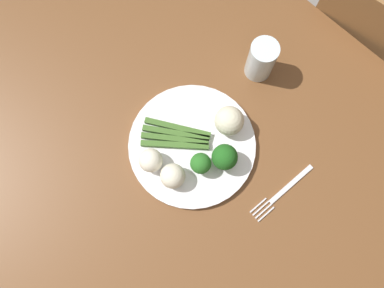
{
  "coord_description": "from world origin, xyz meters",
  "views": [
    {
      "loc": [
        -0.17,
        0.09,
        1.56
      ],
      "look_at": [
        -0.03,
        -0.05,
        0.77
      ],
      "focal_mm": 36.3,
      "sensor_mm": 36.0,
      "label": 1
    }
  ],
  "objects_px": {
    "plate": "(192,145)",
    "cauliflower_back": "(229,121)",
    "cauliflower_near_fork": "(173,176)",
    "broccoli_right": "(201,163)",
    "fork": "(282,192)",
    "dining_table": "(166,162)",
    "cauliflower_back_right": "(150,159)",
    "chair": "(364,63)",
    "asparagus_bundle": "(176,136)",
    "broccoli_near_center": "(225,157)",
    "water_glass": "(261,60)"
  },
  "relations": [
    {
      "from": "plate",
      "to": "cauliflower_back",
      "type": "bearing_deg",
      "value": -106.76
    },
    {
      "from": "dining_table",
      "to": "plate",
      "type": "xyz_separation_m",
      "value": [
        -0.03,
        -0.05,
        0.11
      ]
    },
    {
      "from": "plate",
      "to": "cauliflower_back_right",
      "type": "relative_size",
      "value": 5.51
    },
    {
      "from": "broccoli_near_center",
      "to": "fork",
      "type": "xyz_separation_m",
      "value": [
        -0.13,
        -0.04,
        -0.05
      ]
    },
    {
      "from": "fork",
      "to": "chair",
      "type": "bearing_deg",
      "value": -168.19
    },
    {
      "from": "broccoli_right",
      "to": "water_glass",
      "type": "height_order",
      "value": "water_glass"
    },
    {
      "from": "dining_table",
      "to": "fork",
      "type": "bearing_deg",
      "value": -154.39
    },
    {
      "from": "chair",
      "to": "broccoli_right",
      "type": "xyz_separation_m",
      "value": [
        0.11,
        0.61,
        0.3
      ]
    },
    {
      "from": "chair",
      "to": "water_glass",
      "type": "distance_m",
      "value": 0.49
    },
    {
      "from": "water_glass",
      "to": "plate",
      "type": "bearing_deg",
      "value": 94.19
    },
    {
      "from": "cauliflower_back",
      "to": "cauliflower_near_fork",
      "type": "bearing_deg",
      "value": 88.74
    },
    {
      "from": "dining_table",
      "to": "asparagus_bundle",
      "type": "relative_size",
      "value": 9.03
    },
    {
      "from": "cauliflower_near_fork",
      "to": "cauliflower_back",
      "type": "bearing_deg",
      "value": -91.26
    },
    {
      "from": "chair",
      "to": "broccoli_near_center",
      "type": "distance_m",
      "value": 0.65
    },
    {
      "from": "fork",
      "to": "broccoli_right",
      "type": "bearing_deg",
      "value": -57.12
    },
    {
      "from": "cauliflower_near_fork",
      "to": "broccoli_right",
      "type": "bearing_deg",
      "value": -112.2
    },
    {
      "from": "broccoli_right",
      "to": "water_glass",
      "type": "xyz_separation_m",
      "value": [
        0.06,
        -0.25,
        0.01
      ]
    },
    {
      "from": "cauliflower_near_fork",
      "to": "dining_table",
      "type": "bearing_deg",
      "value": -23.44
    },
    {
      "from": "asparagus_bundle",
      "to": "chair",
      "type": "bearing_deg",
      "value": -143.25
    },
    {
      "from": "dining_table",
      "to": "broccoli_right",
      "type": "distance_m",
      "value": 0.17
    },
    {
      "from": "cauliflower_back_right",
      "to": "fork",
      "type": "relative_size",
      "value": 0.3
    },
    {
      "from": "asparagus_bundle",
      "to": "cauliflower_near_fork",
      "type": "bearing_deg",
      "value": 95.07
    },
    {
      "from": "broccoli_right",
      "to": "cauliflower_back",
      "type": "xyz_separation_m",
      "value": [
        0.02,
        -0.11,
        0.0
      ]
    },
    {
      "from": "broccoli_right",
      "to": "water_glass",
      "type": "distance_m",
      "value": 0.26
    },
    {
      "from": "plate",
      "to": "broccoli_near_center",
      "type": "relative_size",
      "value": 4.17
    },
    {
      "from": "cauliflower_back_right",
      "to": "cauliflower_back",
      "type": "height_order",
      "value": "cauliflower_back"
    },
    {
      "from": "asparagus_bundle",
      "to": "broccoli_near_center",
      "type": "distance_m",
      "value": 0.12
    },
    {
      "from": "chair",
      "to": "cauliflower_back",
      "type": "xyz_separation_m",
      "value": [
        0.12,
        0.5,
        0.3
      ]
    },
    {
      "from": "asparagus_bundle",
      "to": "fork",
      "type": "relative_size",
      "value": 0.87
    },
    {
      "from": "plate",
      "to": "cauliflower_back",
      "type": "xyz_separation_m",
      "value": [
        -0.03,
        -0.08,
        0.04
      ]
    },
    {
      "from": "cauliflower_near_fork",
      "to": "fork",
      "type": "distance_m",
      "value": 0.23
    },
    {
      "from": "dining_table",
      "to": "water_glass",
      "type": "bearing_deg",
      "value": -93.27
    },
    {
      "from": "broccoli_near_center",
      "to": "water_glass",
      "type": "height_order",
      "value": "water_glass"
    },
    {
      "from": "broccoli_near_center",
      "to": "plate",
      "type": "bearing_deg",
      "value": 15.62
    },
    {
      "from": "cauliflower_back_right",
      "to": "cauliflower_near_fork",
      "type": "xyz_separation_m",
      "value": [
        -0.06,
        -0.01,
        0.0
      ]
    },
    {
      "from": "asparagus_bundle",
      "to": "dining_table",
      "type": "bearing_deg",
      "value": 57.68
    },
    {
      "from": "dining_table",
      "to": "asparagus_bundle",
      "type": "bearing_deg",
      "value": -86.41
    },
    {
      "from": "plate",
      "to": "asparagus_bundle",
      "type": "xyz_separation_m",
      "value": [
        0.04,
        0.01,
        0.01
      ]
    },
    {
      "from": "broccoli_near_center",
      "to": "cauliflower_back_right",
      "type": "height_order",
      "value": "broccoli_near_center"
    },
    {
      "from": "plate",
      "to": "asparagus_bundle",
      "type": "bearing_deg",
      "value": 18.26
    },
    {
      "from": "plate",
      "to": "broccoli_near_center",
      "type": "distance_m",
      "value": 0.09
    },
    {
      "from": "broccoli_right",
      "to": "fork",
      "type": "height_order",
      "value": "broccoli_right"
    },
    {
      "from": "plate",
      "to": "asparagus_bundle",
      "type": "height_order",
      "value": "asparagus_bundle"
    },
    {
      "from": "dining_table",
      "to": "cauliflower_near_fork",
      "type": "relative_size",
      "value": 25.34
    },
    {
      "from": "asparagus_bundle",
      "to": "cauliflower_near_fork",
      "type": "height_order",
      "value": "cauliflower_near_fork"
    },
    {
      "from": "chair",
      "to": "plate",
      "type": "height_order",
      "value": "chair"
    },
    {
      "from": "cauliflower_back_right",
      "to": "cauliflower_back",
      "type": "distance_m",
      "value": 0.18
    },
    {
      "from": "dining_table",
      "to": "water_glass",
      "type": "relative_size",
      "value": 12.92
    },
    {
      "from": "cauliflower_back_right",
      "to": "water_glass",
      "type": "relative_size",
      "value": 0.49
    },
    {
      "from": "plate",
      "to": "cauliflower_back_right",
      "type": "distance_m",
      "value": 0.1
    }
  ]
}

